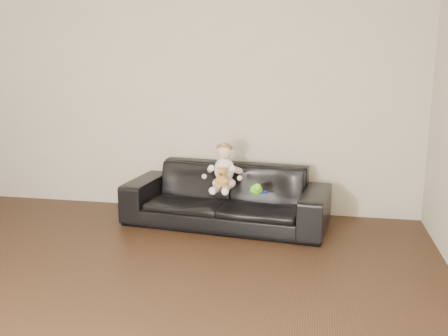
% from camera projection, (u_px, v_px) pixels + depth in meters
% --- Properties ---
extents(floor, '(5.50, 5.50, 0.00)m').
position_uv_depth(floor, '(82.00, 334.00, 3.11)').
color(floor, '#372213').
rests_on(floor, ground).
extents(wall_back, '(5.00, 0.00, 5.00)m').
position_uv_depth(wall_back, '(191.00, 94.00, 5.47)').
color(wall_back, beige).
rests_on(wall_back, ground).
extents(sofa, '(2.13, 1.03, 0.60)m').
position_uv_depth(sofa, '(226.00, 196.00, 5.11)').
color(sofa, black).
rests_on(sofa, floor).
extents(baby, '(0.32, 0.40, 0.47)m').
position_uv_depth(baby, '(224.00, 169.00, 4.94)').
color(baby, silver).
rests_on(baby, sofa).
extents(teddy_bear, '(0.13, 0.13, 0.20)m').
position_uv_depth(teddy_bear, '(222.00, 178.00, 4.81)').
color(teddy_bear, '#B48133').
rests_on(teddy_bear, sofa).
extents(toy_green, '(0.14, 0.16, 0.10)m').
position_uv_depth(toy_green, '(256.00, 190.00, 4.80)').
color(toy_green, '#65E61B').
rests_on(toy_green, sofa).
extents(toy_rattle, '(0.08, 0.08, 0.08)m').
position_uv_depth(toy_rattle, '(255.00, 190.00, 4.83)').
color(toy_rattle, orange).
rests_on(toy_rattle, sofa).
extents(toy_blue_disc, '(0.11, 0.11, 0.01)m').
position_uv_depth(toy_blue_disc, '(262.00, 192.00, 4.87)').
color(toy_blue_disc, blue).
rests_on(toy_blue_disc, sofa).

